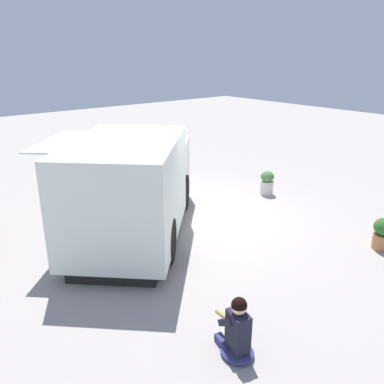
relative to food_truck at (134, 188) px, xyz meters
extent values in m
plane|color=#A39A95|center=(-0.22, -1.83, -1.07)|extent=(40.00, 40.00, 0.00)
cube|color=white|center=(-0.42, 0.41, 0.18)|extent=(3.82, 3.80, 2.01)
cube|color=white|center=(1.30, -1.28, -0.08)|extent=(2.39, 2.39, 1.49)
cube|color=black|center=(1.81, -1.77, 0.18)|extent=(1.15, 1.17, 0.57)
cube|color=black|center=(0.29, 1.14, 0.30)|extent=(1.35, 1.31, 0.70)
cube|color=silver|center=(0.49, 1.34, 1.14)|extent=(1.87, 1.85, 0.03)
cube|color=black|center=(0.09, -0.10, -0.95)|extent=(4.41, 4.35, 0.24)
cylinder|color=black|center=(0.54, -1.78, -0.63)|extent=(0.78, 0.77, 0.88)
cylinder|color=black|center=(1.79, -0.50, -0.63)|extent=(0.78, 0.77, 0.88)
cylinder|color=black|center=(-1.48, 0.19, -0.63)|extent=(0.78, 0.77, 0.88)
cylinder|color=black|center=(-0.23, 1.47, -0.63)|extent=(0.78, 0.77, 0.88)
ellipsoid|color=navy|center=(-4.14, 0.98, -1.01)|extent=(0.62, 0.56, 0.11)
cube|color=navy|center=(-3.97, 0.84, -1.01)|extent=(0.38, 0.20, 0.11)
cube|color=navy|center=(-3.92, 1.03, -1.01)|extent=(0.38, 0.20, 0.11)
cube|color=#1E1E2E|center=(-4.14, 0.98, -0.68)|extent=(0.37, 0.30, 0.55)
sphere|color=beige|center=(-4.14, 0.98, -0.30)|extent=(0.21, 0.21, 0.21)
sphere|color=black|center=(-4.14, 0.98, -0.28)|extent=(0.21, 0.21, 0.21)
cube|color=#1E1E2E|center=(-4.03, 0.85, -0.61)|extent=(0.36, 0.18, 0.29)
cube|color=#1E1E2E|center=(-3.98, 1.04, -0.61)|extent=(0.36, 0.18, 0.29)
cylinder|color=tan|center=(-3.84, 0.90, -0.69)|extent=(0.41, 0.09, 0.08)
cube|color=orange|center=(-3.84, 0.90, -0.67)|extent=(0.34, 0.06, 0.02)
cylinder|color=beige|center=(-0.14, -4.27, -0.88)|extent=(0.36, 0.36, 0.39)
torus|color=beige|center=(-0.14, -4.27, -0.70)|extent=(0.39, 0.39, 0.04)
ellipsoid|color=#477C41|center=(-0.14, -4.27, -0.54)|extent=(0.37, 0.37, 0.32)
sphere|color=#F4ED40|center=(-0.03, -4.34, -0.46)|extent=(0.09, 0.09, 0.09)
sphere|color=#E4F451|center=(-0.24, -4.34, -0.45)|extent=(0.05, 0.05, 0.05)
sphere|color=yellow|center=(-0.07, -4.37, -0.46)|extent=(0.09, 0.09, 0.09)
cylinder|color=#B47547|center=(-3.87, -3.54, -0.90)|extent=(0.39, 0.39, 0.33)
torus|color=#B87143|center=(-3.87, -3.54, -0.75)|extent=(0.42, 0.42, 0.04)
sphere|color=red|center=(-3.76, -3.47, -0.47)|extent=(0.08, 0.08, 0.08)
sphere|color=red|center=(-3.76, -3.42, -0.50)|extent=(0.07, 0.07, 0.07)
camera|label=1|loc=(-7.12, 4.21, 2.81)|focal=37.32mm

